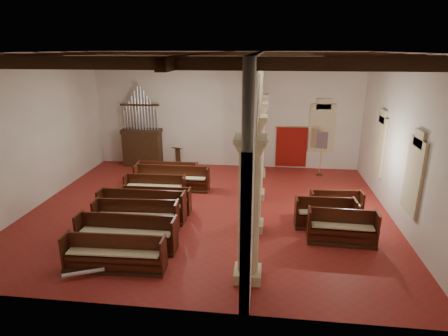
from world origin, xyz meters
TOP-DOWN VIEW (x-y plane):
  - floor at (0.00, 0.00)m, footprint 14.00×14.00m
  - ceiling at (0.00, 0.00)m, footprint 14.00×14.00m
  - wall_back at (0.00, 6.00)m, footprint 14.00×0.02m
  - wall_front at (0.00, -6.00)m, footprint 14.00×0.02m
  - wall_left at (-7.00, 0.00)m, footprint 0.02×12.00m
  - wall_right at (7.00, 0.00)m, footprint 0.02×12.00m
  - ceiling_beams at (0.00, 0.00)m, footprint 13.80×11.80m
  - arcade at (1.80, 0.00)m, footprint 0.90×11.90m
  - window_right_a at (6.98, -1.50)m, footprint 0.03×1.00m
  - window_right_b at (6.98, 2.50)m, footprint 0.03×1.00m
  - window_back at (5.00, 5.98)m, footprint 1.00×0.03m
  - pipe_organ at (-4.50, 5.50)m, footprint 2.10×0.85m
  - lectern at (-2.55, 5.49)m, footprint 0.53×0.55m
  - dossal_curtain at (3.50, 5.92)m, footprint 1.80×0.07m
  - processional_banner at (4.90, 4.87)m, footprint 0.52×0.67m
  - hymnal_box_a at (-1.10, -4.05)m, footprint 0.39×0.33m
  - hymnal_box_b at (-1.76, -1.82)m, footprint 0.34×0.28m
  - hymnal_box_c at (-1.14, -1.39)m, footprint 0.32×0.28m
  - tube_heater_a at (-2.76, -4.98)m, footprint 1.07×0.57m
  - tube_heater_b at (-2.79, -4.30)m, footprint 1.03×0.36m
  - nave_pew_0 at (-2.04, -4.47)m, footprint 2.97×0.80m
  - nave_pew_1 at (-2.12, -3.30)m, footprint 3.19×0.75m
  - nave_pew_2 at (-2.23, -2.06)m, footprint 2.98×0.92m
  - nave_pew_3 at (-2.31, -1.22)m, footprint 3.23×0.78m
  - nave_pew_4 at (-2.03, -0.40)m, footprint 2.75×0.73m
  - nave_pew_5 at (-2.52, 1.09)m, footprint 2.63×0.70m
  - nave_pew_6 at (-2.01, 2.03)m, footprint 3.39×0.75m
  - nave_pew_7 at (-2.39, 2.73)m, footprint 2.87×0.76m
  - aisle_pew_0 at (4.75, -2.08)m, footprint 2.23×0.83m
  - aisle_pew_1 at (4.34, -1.01)m, footprint 2.12×0.80m
  - aisle_pew_2 at (4.88, -0.14)m, footprint 1.96×0.82m

SIDE VIEW (x-z plane):
  - floor at x=0.00m, z-range 0.00..0.00m
  - tube_heater_a at x=-2.76m, z-range 0.10..0.22m
  - tube_heater_b at x=-2.79m, z-range 0.11..0.21m
  - hymnal_box_c at x=-1.14m, z-range 0.10..0.38m
  - hymnal_box_b at x=-1.76m, z-range 0.10..0.42m
  - hymnal_box_a at x=-1.10m, z-range 0.10..0.46m
  - nave_pew_5 at x=-2.52m, z-range -0.16..0.80m
  - nave_pew_4 at x=-2.03m, z-range -0.17..0.81m
  - nave_pew_0 at x=-2.04m, z-range -0.18..0.87m
  - nave_pew_7 at x=-2.39m, z-range -0.18..0.87m
  - aisle_pew_2 at x=4.88m, z-range -0.17..0.87m
  - nave_pew_6 at x=-2.01m, z-range -0.19..0.91m
  - aisle_pew_1 at x=4.34m, z-range -0.18..0.91m
  - nave_pew_2 at x=-2.23m, z-range -0.19..0.93m
  - nave_pew_1 at x=-2.12m, z-range -0.19..0.94m
  - aisle_pew_0 at x=4.75m, z-range -0.18..0.94m
  - nave_pew_3 at x=-2.31m, z-range -0.20..0.96m
  - lectern at x=-2.55m, z-range -0.10..1.02m
  - processional_banner at x=4.90m, z-range -0.41..2.02m
  - dossal_curtain at x=3.50m, z-range 0.08..2.25m
  - pipe_organ at x=-4.50m, z-range -0.83..3.57m
  - window_right_a at x=6.98m, z-range 1.10..3.30m
  - window_right_b at x=6.98m, z-range 1.10..3.30m
  - window_back at x=5.00m, z-range 1.10..3.30m
  - wall_back at x=0.00m, z-range 0.00..6.00m
  - wall_front at x=0.00m, z-range 0.00..6.00m
  - wall_left at x=-7.00m, z-range 0.00..6.00m
  - wall_right at x=7.00m, z-range 0.00..6.00m
  - arcade at x=1.80m, z-range 0.56..6.56m
  - ceiling_beams at x=0.00m, z-range 5.67..5.97m
  - ceiling at x=0.00m, z-range 6.00..6.00m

